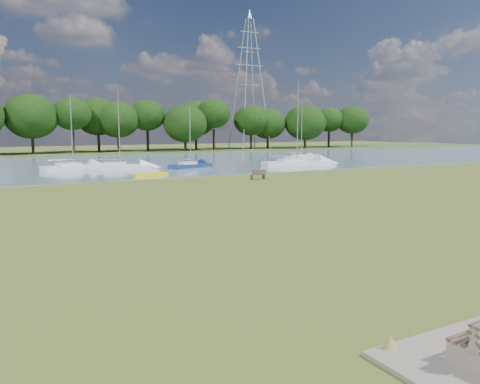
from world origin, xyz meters
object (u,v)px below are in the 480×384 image
kayak (151,175)px  sailboat_3 (301,156)px  pylon (249,63)px  riverbank_bench (258,175)px  sailboat_2 (73,166)px  sailboat_5 (190,164)px  sailboat_0 (296,162)px  sailboat_6 (119,165)px

kayak → sailboat_3: sailboat_3 is taller
pylon → sailboat_3: size_ratio=3.50×
riverbank_bench → sailboat_3: size_ratio=0.18×
sailboat_2 → sailboat_5: (12.49, -3.76, -0.06)m
sailboat_2 → sailboat_3: size_ratio=1.00×
sailboat_5 → kayak: bearing=-154.2°
pylon → sailboat_5: (-29.70, -38.55, -17.95)m
sailboat_3 → sailboat_5: bearing=-171.6°
sailboat_0 → sailboat_3: 12.21m
pylon → sailboat_5: size_ratio=4.15×
sailboat_6 → riverbank_bench: bearing=-42.1°
sailboat_3 → sailboat_6: bearing=179.6°
sailboat_3 → sailboat_6: (-28.04, -4.18, 0.03)m
riverbank_bench → sailboat_3: bearing=46.1°
sailboat_0 → sailboat_2: (-25.26, 7.01, -0.01)m
riverbank_bench → sailboat_5: sailboat_5 is taller
sailboat_2 → sailboat_3: 32.93m
kayak → sailboat_2: (-5.42, 11.21, 0.31)m
pylon → sailboat_0: (-16.92, -41.80, -17.88)m
pylon → sailboat_5: pylon is taller
sailboat_0 → sailboat_5: bearing=175.8°
pylon → sailboat_5: 51.87m
sailboat_0 → sailboat_3: sailboat_0 is taller
pylon → sailboat_6: 55.17m
pylon → sailboat_6: (-37.39, -36.40, -17.90)m
sailboat_3 → sailboat_6: sailboat_6 is taller
riverbank_bench → sailboat_6: bearing=117.4°
kayak → sailboat_6: 9.62m
sailboat_0 → sailboat_3: size_ratio=1.24×
sailboat_6 → kayak: bearing=-66.2°
riverbank_bench → sailboat_2: 22.35m
sailboat_0 → sailboat_5: (-12.78, 3.25, -0.07)m
sailboat_3 → sailboat_2: bearing=175.6°
sailboat_0 → sailboat_3: (7.57, 9.58, -0.05)m
kayak → pylon: (36.77, 46.00, 18.21)m
kayak → sailboat_5: (7.07, 7.45, 0.25)m
riverbank_bench → sailboat_5: 14.16m
kayak → sailboat_0: bearing=1.2°
pylon → sailboat_0: size_ratio=2.82×
kayak → sailboat_2: 12.45m
kayak → sailboat_6: (-0.62, 9.60, 0.30)m
sailboat_2 → sailboat_3: (32.83, 2.56, -0.04)m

